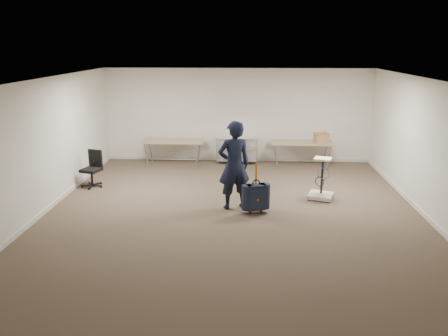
{
  "coord_description": "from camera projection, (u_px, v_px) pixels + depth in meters",
  "views": [
    {
      "loc": [
        0.25,
        -8.58,
        3.48
      ],
      "look_at": [
        -0.2,
        0.3,
        0.94
      ],
      "focal_mm": 35.0,
      "sensor_mm": 36.0,
      "label": 1
    }
  ],
  "objects": [
    {
      "name": "suitcase",
      "position": [
        256.0,
        197.0,
        9.21
      ],
      "size": [
        0.44,
        0.33,
        1.08
      ],
      "color": "#161932",
      "rests_on": "ground"
    },
    {
      "name": "cardboard_box",
      "position": [
        321.0,
        138.0,
        12.6
      ],
      "size": [
        0.44,
        0.37,
        0.28
      ],
      "primitive_type": "cube",
      "rotation": [
        0.0,
        0.0,
        0.27
      ],
      "color": "#9A6847",
      "rests_on": "folding_table_right"
    },
    {
      "name": "wire_shelf",
      "position": [
        237.0,
        149.0,
        13.12
      ],
      "size": [
        1.22,
        0.47,
        0.8
      ],
      "color": "silver",
      "rests_on": "ground"
    },
    {
      "name": "folding_table_right",
      "position": [
        302.0,
        144.0,
        12.73
      ],
      "size": [
        1.8,
        0.75,
        0.73
      ],
      "color": "#8E7B57",
      "rests_on": "ground"
    },
    {
      "name": "folding_table_left",
      "position": [
        173.0,
        142.0,
        12.91
      ],
      "size": [
        1.8,
        0.75,
        0.73
      ],
      "color": "#8E7B57",
      "rests_on": "ground"
    },
    {
      "name": "equipment_cart",
      "position": [
        321.0,
        188.0,
        10.14
      ],
      "size": [
        0.68,
        0.68,
        0.97
      ],
      "color": "silver",
      "rests_on": "ground"
    },
    {
      "name": "office_chair",
      "position": [
        93.0,
        176.0,
        11.01
      ],
      "size": [
        0.55,
        0.56,
        0.92
      ],
      "color": "black",
      "rests_on": "ground"
    },
    {
      "name": "ground",
      "position": [
        233.0,
        215.0,
        9.21
      ],
      "size": [
        9.0,
        9.0,
        0.0
      ],
      "primitive_type": "plane",
      "color": "#3F3126",
      "rests_on": "ground"
    },
    {
      "name": "room_shell",
      "position": [
        234.0,
        191.0,
        10.52
      ],
      "size": [
        8.0,
        9.0,
        9.0
      ],
      "color": "beige",
      "rests_on": "ground"
    },
    {
      "name": "person",
      "position": [
        234.0,
        165.0,
        9.35
      ],
      "size": [
        0.82,
        0.66,
        1.94
      ],
      "primitive_type": "imported",
      "rotation": [
        0.0,
        0.0,
        3.46
      ],
      "color": "black",
      "rests_on": "ground"
    }
  ]
}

